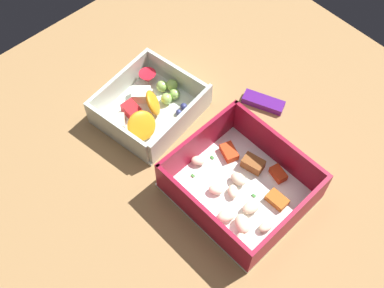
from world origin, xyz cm
name	(u,v)px	position (x,y,z in cm)	size (l,w,h in cm)	color
table_surface	(203,155)	(0.00, 0.00, 1.00)	(80.00, 80.00, 2.00)	#9E7547
pasta_container	(240,186)	(8.88, -0.91, 4.13)	(19.30, 17.08, 6.80)	white
fruit_bowl	(149,106)	(-11.60, -1.26, 3.84)	(15.83, 17.12, 5.27)	silver
candy_bar	(262,101)	(-0.25, 13.93, 2.60)	(7.00, 2.40, 1.20)	#51197A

